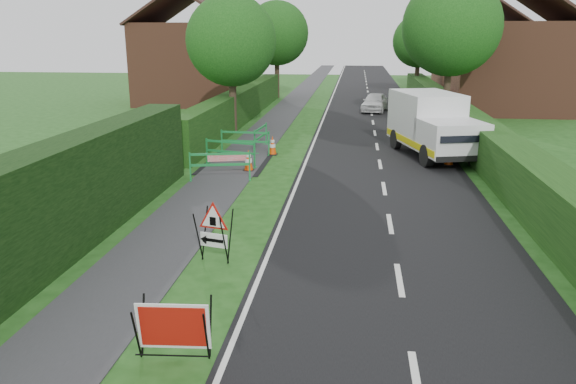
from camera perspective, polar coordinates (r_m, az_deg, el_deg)
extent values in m
plane|color=#1B4614|center=(10.90, -1.82, -10.50)|extent=(120.00, 120.00, 0.00)
cube|color=black|center=(44.93, 8.21, 9.49)|extent=(6.00, 90.00, 0.02)
cube|color=#2D2D30|center=(45.14, 1.11, 9.68)|extent=(2.00, 90.00, 0.02)
cube|color=black|center=(12.60, -25.17, -8.32)|extent=(1.10, 18.00, 2.50)
cube|color=#14380F|center=(32.67, -4.73, 7.26)|extent=(1.00, 24.00, 1.80)
cube|color=#14380F|center=(26.58, 17.63, 4.60)|extent=(1.20, 50.00, 1.50)
cube|color=brown|center=(41.34, -9.54, 12.72)|extent=(7.00, 7.00, 5.50)
cube|color=#331E19|center=(41.85, -12.21, 17.90)|extent=(4.00, 7.40, 2.58)
cube|color=#331E19|center=(40.87, -7.32, 18.17)|extent=(4.00, 7.40, 2.58)
cube|color=brown|center=(38.89, 21.45, 11.69)|extent=(7.00, 7.00, 5.50)
cube|color=#331E19|center=(38.48, 19.41, 17.60)|extent=(4.00, 7.40, 2.58)
cube|color=#331E19|center=(39.34, 24.61, 17.03)|extent=(4.00, 7.40, 2.58)
cube|color=brown|center=(52.75, 18.81, 12.74)|extent=(7.00, 7.00, 5.50)
cube|color=#331E19|center=(52.42, 17.25, 17.08)|extent=(4.00, 7.40, 2.58)
cube|color=#331E19|center=(53.12, 21.12, 16.72)|extent=(4.00, 7.40, 2.58)
cylinder|color=#2D2116|center=(28.54, -5.61, 8.66)|extent=(0.36, 0.36, 2.62)
sphere|color=#123F11|center=(28.32, -5.78, 15.06)|extent=(4.40, 4.40, 4.40)
cylinder|color=#2D2116|center=(32.20, 15.78, 9.28)|extent=(0.36, 0.36, 2.97)
sphere|color=#123F11|center=(32.03, 16.29, 15.85)|extent=(5.20, 5.20, 5.20)
cylinder|color=#2D2116|center=(44.21, -1.12, 11.37)|extent=(0.36, 0.36, 2.80)
sphere|color=#123F11|center=(44.08, -1.14, 15.83)|extent=(4.80, 4.80, 4.80)
cylinder|color=#2D2116|center=(48.04, 12.94, 11.13)|extent=(0.36, 0.36, 2.45)
sphere|color=#123F11|center=(47.91, 13.17, 14.71)|extent=(4.20, 4.20, 4.20)
cylinder|color=black|center=(8.96, -15.15, -13.86)|extent=(0.06, 0.33, 0.92)
cylinder|color=black|center=(9.24, -14.51, -12.84)|extent=(0.06, 0.33, 0.92)
cylinder|color=black|center=(8.71, -8.29, -14.36)|extent=(0.06, 0.33, 0.92)
cylinder|color=black|center=(9.00, -7.88, -13.29)|extent=(0.06, 0.33, 0.92)
cylinder|color=black|center=(8.97, -11.69, -15.96)|extent=(1.12, 0.11, 0.03)
cube|color=white|center=(8.91, -11.57, -13.22)|extent=(1.13, 0.21, 0.80)
cube|color=#A9140B|center=(8.89, -11.59, -13.27)|extent=(1.02, 0.19, 0.69)
cylinder|color=black|center=(12.29, -9.11, -4.53)|extent=(0.12, 0.36, 1.16)
cylinder|color=black|center=(12.53, -8.45, -4.10)|extent=(0.12, 0.36, 1.16)
cylinder|color=black|center=(12.00, -6.51, -4.93)|extent=(0.12, 0.36, 1.16)
cylinder|color=black|center=(12.25, -5.88, -4.48)|extent=(0.12, 0.36, 1.16)
cube|color=white|center=(12.27, -7.53, -4.88)|extent=(0.63, 0.18, 0.31)
cube|color=black|center=(12.26, -7.57, -4.91)|extent=(0.45, 0.12, 0.07)
cone|color=black|center=(12.38, -8.59, -4.75)|extent=(0.19, 0.22, 0.19)
cube|color=black|center=(12.11, -7.65, -2.97)|extent=(0.14, 0.05, 0.19)
cube|color=silver|center=(24.19, 13.81, 7.39)|extent=(2.97, 3.88, 2.06)
cube|color=silver|center=(21.90, 16.28, 5.31)|extent=(2.64, 2.70, 1.26)
cube|color=black|center=(20.90, 17.54, 5.60)|extent=(1.87, 0.73, 0.58)
cube|color=yellow|center=(23.02, 12.11, 5.03)|extent=(1.42, 5.08, 0.26)
cube|color=yellow|center=(23.86, 16.97, 5.06)|extent=(1.42, 5.08, 0.26)
cube|color=black|center=(21.07, 17.33, 3.27)|extent=(2.05, 0.68, 0.21)
cylinder|color=black|center=(21.59, 13.89, 3.58)|extent=(0.47, 0.89, 0.85)
cylinder|color=black|center=(22.39, 18.44, 3.65)|extent=(0.47, 0.89, 0.85)
cylinder|color=black|center=(24.74, 10.91, 5.28)|extent=(0.47, 0.89, 0.85)
cylinder|color=black|center=(25.43, 15.01, 5.31)|extent=(0.47, 0.89, 0.85)
cube|color=black|center=(22.20, 16.00, 2.68)|extent=(0.38, 0.38, 0.04)
cone|color=#E54207|center=(22.12, 16.08, 3.68)|extent=(0.32, 0.32, 0.75)
cylinder|color=white|center=(22.13, 16.07, 3.59)|extent=(0.25, 0.25, 0.14)
cylinder|color=white|center=(22.09, 16.10, 4.06)|extent=(0.17, 0.17, 0.10)
cube|color=black|center=(23.46, 14.65, 3.47)|extent=(0.38, 0.38, 0.04)
cone|color=#E54207|center=(23.38, 14.72, 4.41)|extent=(0.32, 0.32, 0.75)
cylinder|color=white|center=(23.39, 14.71, 4.32)|extent=(0.25, 0.25, 0.14)
cylinder|color=white|center=(23.35, 14.75, 4.77)|extent=(0.17, 0.17, 0.10)
cube|color=black|center=(26.01, 13.44, 4.73)|extent=(0.38, 0.38, 0.04)
cone|color=#E54207|center=(25.94, 13.50, 5.58)|extent=(0.32, 0.32, 0.75)
cylinder|color=white|center=(25.95, 13.49, 5.50)|extent=(0.25, 0.25, 0.14)
cylinder|color=white|center=(25.92, 13.52, 5.91)|extent=(0.17, 0.17, 0.10)
cube|color=black|center=(20.53, -4.01, 2.23)|extent=(0.38, 0.38, 0.04)
cone|color=#E54207|center=(20.44, -4.03, 3.30)|extent=(0.32, 0.32, 0.75)
cylinder|color=white|center=(20.45, -4.03, 3.20)|extent=(0.25, 0.25, 0.14)
cylinder|color=white|center=(20.41, -4.04, 3.72)|extent=(0.17, 0.17, 0.10)
cube|color=black|center=(23.24, -1.58, 3.86)|extent=(0.38, 0.38, 0.04)
cone|color=#E54207|center=(23.16, -1.59, 4.82)|extent=(0.32, 0.32, 0.75)
cylinder|color=white|center=(23.17, -1.58, 4.73)|extent=(0.25, 0.25, 0.14)
cylinder|color=white|center=(23.13, -1.59, 5.18)|extent=(0.17, 0.17, 0.10)
cube|color=#167C35|center=(19.19, -9.91, 2.53)|extent=(0.06, 0.06, 1.00)
cube|color=#167C35|center=(19.14, -3.93, 2.70)|extent=(0.06, 0.06, 1.00)
cube|color=#167C35|center=(19.04, -6.96, 3.85)|extent=(1.96, 0.48, 0.08)
cube|color=#167C35|center=(19.12, -6.93, 2.77)|extent=(1.96, 0.48, 0.08)
cube|color=#167C35|center=(19.30, -9.84, 1.15)|extent=(0.13, 0.35, 0.04)
cube|color=#167C35|center=(19.25, -3.90, 1.31)|extent=(0.13, 0.35, 0.04)
cube|color=#167C35|center=(21.65, -8.24, 4.12)|extent=(0.06, 0.06, 1.00)
cube|color=#167C35|center=(20.75, -3.43, 3.74)|extent=(0.06, 0.06, 1.00)
cube|color=#167C35|center=(21.10, -5.92, 5.05)|extent=(1.95, 0.56, 0.08)
cube|color=#167C35|center=(21.17, -5.89, 4.07)|extent=(1.95, 0.56, 0.08)
cube|color=#167C35|center=(21.76, -8.20, 2.88)|extent=(0.15, 0.35, 0.04)
cube|color=#167C35|center=(20.85, -3.41, 2.45)|extent=(0.15, 0.35, 0.04)
cube|color=#167C35|center=(23.52, -6.74, 5.10)|extent=(0.05, 0.05, 1.00)
cube|color=#167C35|center=(23.02, -1.95, 4.96)|extent=(0.05, 0.05, 1.00)
cube|color=#167C35|center=(23.17, -4.39, 6.06)|extent=(2.00, 0.17, 0.08)
cube|color=#167C35|center=(23.24, -4.37, 5.16)|extent=(2.00, 0.17, 0.08)
cube|color=#167C35|center=(23.61, -6.70, 3.95)|extent=(0.08, 0.35, 0.04)
cube|color=#167C35|center=(23.11, -1.94, 3.80)|extent=(0.08, 0.35, 0.04)
cube|color=#167C35|center=(23.32, -3.41, 5.09)|extent=(0.05, 0.05, 1.00)
cube|color=#167C35|center=(25.22, -2.22, 5.92)|extent=(0.05, 0.05, 1.00)
cube|color=#167C35|center=(24.20, -2.80, 6.50)|extent=(0.22, 2.00, 0.08)
cube|color=#167C35|center=(24.26, -2.79, 5.64)|extent=(0.22, 2.00, 0.08)
cube|color=#167C35|center=(23.41, -3.39, 3.93)|extent=(0.35, 0.09, 0.04)
cube|color=#167C35|center=(25.31, -2.21, 4.85)|extent=(0.35, 0.09, 0.04)
cube|color=red|center=(20.76, -6.06, 2.27)|extent=(1.45, 0.47, 0.25)
imported|color=silver|center=(36.76, 8.80, 9.02)|extent=(1.96, 3.66, 1.18)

